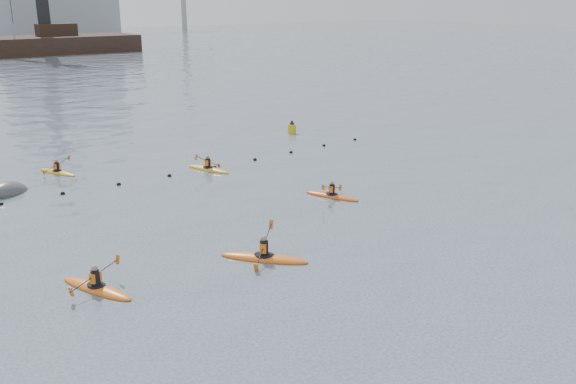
{
  "coord_description": "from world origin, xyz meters",
  "views": [
    {
      "loc": [
        -13.84,
        -8.78,
        9.82
      ],
      "look_at": [
        -0.6,
        8.78,
        2.8
      ],
      "focal_mm": 38.0,
      "sensor_mm": 36.0,
      "label": 1
    }
  ],
  "objects_px": {
    "kayaker_4": "(332,195)",
    "nav_buoy": "(292,129)",
    "kayaker_0": "(264,257)",
    "kayaker_2": "(97,287)",
    "mooring_buoy": "(9,193)",
    "kayaker_5": "(57,172)",
    "kayaker_3": "(208,168)"
  },
  "relations": [
    {
      "from": "kayaker_3",
      "to": "kayaker_0",
      "type": "bearing_deg",
      "value": -130.25
    },
    {
      "from": "kayaker_0",
      "to": "kayaker_2",
      "type": "height_order",
      "value": "kayaker_0"
    },
    {
      "from": "kayaker_5",
      "to": "kayaker_3",
      "type": "bearing_deg",
      "value": -55.46
    },
    {
      "from": "kayaker_4",
      "to": "nav_buoy",
      "type": "height_order",
      "value": "nav_buoy"
    },
    {
      "from": "kayaker_3",
      "to": "nav_buoy",
      "type": "bearing_deg",
      "value": 7.46
    },
    {
      "from": "kayaker_4",
      "to": "kayaker_0",
      "type": "bearing_deg",
      "value": 8.95
    },
    {
      "from": "nav_buoy",
      "to": "kayaker_5",
      "type": "bearing_deg",
      "value": -178.24
    },
    {
      "from": "kayaker_3",
      "to": "kayaker_2",
      "type": "bearing_deg",
      "value": -153.77
    },
    {
      "from": "kayaker_2",
      "to": "mooring_buoy",
      "type": "distance_m",
      "value": 13.75
    },
    {
      "from": "kayaker_5",
      "to": "mooring_buoy",
      "type": "xyz_separation_m",
      "value": [
        -3.26,
        -2.33,
        -0.09
      ]
    },
    {
      "from": "kayaker_2",
      "to": "nav_buoy",
      "type": "xyz_separation_m",
      "value": [
        21.37,
        16.63,
        0.25
      ]
    },
    {
      "from": "kayaker_4",
      "to": "kayaker_3",
      "type": "bearing_deg",
      "value": -95.35
    },
    {
      "from": "kayaker_4",
      "to": "kayaker_5",
      "type": "relative_size",
      "value": 1.04
    },
    {
      "from": "mooring_buoy",
      "to": "kayaker_0",
      "type": "bearing_deg",
      "value": -68.83
    },
    {
      "from": "kayaker_2",
      "to": "kayaker_5",
      "type": "xyz_separation_m",
      "value": [
        3.6,
        16.08,
        -0.01
      ]
    },
    {
      "from": "kayaker_4",
      "to": "kayaker_5",
      "type": "height_order",
      "value": "kayaker_4"
    },
    {
      "from": "kayaker_0",
      "to": "kayaker_3",
      "type": "xyz_separation_m",
      "value": [
        4.81,
        12.76,
        -0.01
      ]
    },
    {
      "from": "kayaker_2",
      "to": "kayaker_3",
      "type": "bearing_deg",
      "value": 24.29
    },
    {
      "from": "kayaker_0",
      "to": "nav_buoy",
      "type": "relative_size",
      "value": 2.77
    },
    {
      "from": "kayaker_3",
      "to": "kayaker_4",
      "type": "height_order",
      "value": "kayaker_3"
    },
    {
      "from": "kayaker_0",
      "to": "mooring_buoy",
      "type": "relative_size",
      "value": 1.29
    },
    {
      "from": "mooring_buoy",
      "to": "nav_buoy",
      "type": "height_order",
      "value": "nav_buoy"
    },
    {
      "from": "kayaker_5",
      "to": "nav_buoy",
      "type": "xyz_separation_m",
      "value": [
        17.76,
        0.54,
        0.26
      ]
    },
    {
      "from": "kayaker_5",
      "to": "nav_buoy",
      "type": "relative_size",
      "value": 2.55
    },
    {
      "from": "kayaker_0",
      "to": "kayaker_5",
      "type": "relative_size",
      "value": 1.09
    },
    {
      "from": "mooring_buoy",
      "to": "kayaker_3",
      "type": "bearing_deg",
      "value": -12.66
    },
    {
      "from": "kayaker_0",
      "to": "nav_buoy",
      "type": "distance_m",
      "value": 23.56
    },
    {
      "from": "kayaker_4",
      "to": "mooring_buoy",
      "type": "bearing_deg",
      "value": -61.22
    },
    {
      "from": "kayaker_3",
      "to": "nav_buoy",
      "type": "xyz_separation_m",
      "value": [
        10.34,
        5.28,
        0.25
      ]
    },
    {
      "from": "kayaker_0",
      "to": "nav_buoy",
      "type": "bearing_deg",
      "value": 10.1
    },
    {
      "from": "kayaker_3",
      "to": "kayaker_4",
      "type": "xyz_separation_m",
      "value": [
        2.5,
        -8.39,
        -0.0
      ]
    },
    {
      "from": "kayaker_2",
      "to": "nav_buoy",
      "type": "height_order",
      "value": "nav_buoy"
    }
  ]
}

